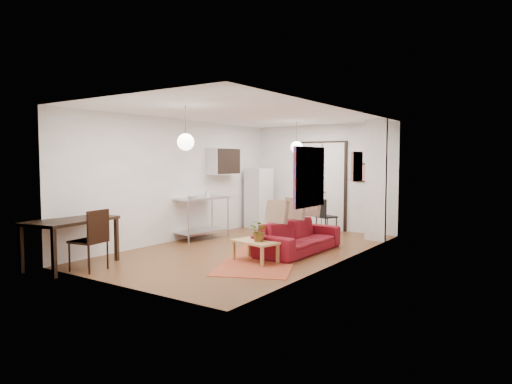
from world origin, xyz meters
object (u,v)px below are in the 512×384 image
Objects in this scene: sofa at (299,237)px; dining_chair_near at (94,234)px; fridge at (259,198)px; dining_chair_far at (94,234)px; coffee_table at (255,244)px; dining_table at (71,224)px; black_side_chair at (328,213)px; kitchen_counter at (201,211)px.

dining_chair_near is (-2.26, -3.36, 0.30)m from sofa.
dining_chair_far is (0.39, -5.77, -0.22)m from fridge.
sofa reaches higher than coffee_table.
fridge is 5.88m from dining_table.
dining_chair_near is at bearing 0.00° from dining_chair_far.
black_side_chair reaches higher than sofa.
fridge is (-2.41, 3.67, 0.50)m from coffee_table.
black_side_chair is at bearing 11.73° from fridge.
kitchen_counter is at bearing 89.71° from sofa.
kitchen_counter is (-2.75, 0.05, 0.36)m from sofa.
coffee_table is (-0.24, -1.26, 0.02)m from sofa.
dining_chair_far is (0.49, -3.41, -0.06)m from kitchen_counter.
black_side_chair reaches higher than dining_table.
coffee_table is 3.38m from dining_table.
fridge reaches higher than dining_chair_near.
dining_chair_far is (0.50, 0.11, -0.15)m from dining_table.
dining_chair_near is at bearing 98.07° from black_side_chair.
sofa is 1.32× the size of fridge.
coffee_table is at bearing -19.51° from kitchen_counter.
dining_table is (-0.11, -5.88, -0.08)m from fridge.
black_side_chair is (-0.31, 3.80, 0.20)m from coffee_table.
dining_chair_near reaches higher than sofa.
black_side_chair is at bearing 154.48° from dining_chair_far.
sofa is at bearing 51.54° from dining_table.
dining_chair_near is (-2.02, -2.10, 0.28)m from coffee_table.
dining_chair_far is at bearing -73.80° from kitchen_counter.
coffee_table is 0.70× the size of kitchen_counter.
sofa is 2.27× the size of coffee_table.
kitchen_counter reaches higher than sofa.
kitchen_counter is at bearing 72.76° from black_side_chair.
black_side_chair is (1.71, 5.91, -0.08)m from dining_chair_near.
black_side_chair is at bearing 12.86° from sofa.
kitchen_counter is 1.52× the size of black_side_chair.
fridge is 5.79m from dining_chair_near.
dining_table reaches higher than sofa.
dining_table is (-0.01, -3.52, 0.09)m from kitchen_counter.
fridge reaches higher than coffee_table.
dining_table reaches higher than coffee_table.
kitchen_counter reaches higher than black_side_chair.
coffee_table is 0.92× the size of dining_chair_near.
dining_chair_near is (0.50, 0.11, -0.15)m from dining_table.
coffee_table is 2.93m from dining_chair_near.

